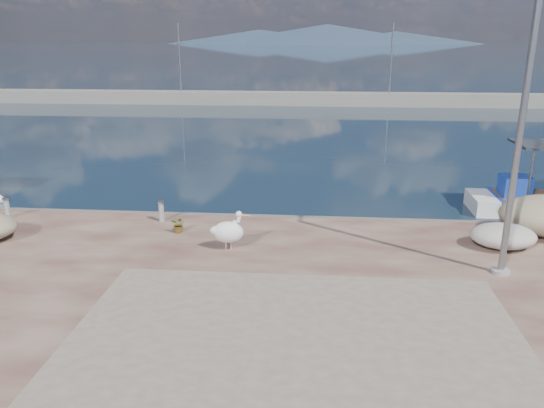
% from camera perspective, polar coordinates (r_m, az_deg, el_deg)
% --- Properties ---
extents(ground, '(1400.00, 1400.00, 0.00)m').
position_cam_1_polar(ground, '(13.20, -1.43, -10.36)').
color(ground, '#162635').
rests_on(ground, ground).
extents(quay_patch, '(9.00, 7.00, 0.01)m').
position_cam_1_polar(quay_patch, '(10.29, 2.41, -15.86)').
color(quay_patch, gray).
rests_on(quay_patch, quay).
extents(breakwater, '(120.00, 2.20, 7.50)m').
position_cam_1_polar(breakwater, '(51.92, 3.48, 11.25)').
color(breakwater, gray).
rests_on(breakwater, ground).
extents(mountains, '(370.00, 280.00, 22.00)m').
position_cam_1_polar(mountains, '(661.62, 5.42, 17.63)').
color(mountains, '#28384C').
rests_on(mountains, ground).
extents(pelican, '(1.16, 0.59, 1.12)m').
position_cam_1_polar(pelican, '(14.75, -4.67, -2.96)').
color(pelican, tan).
rests_on(pelican, quay).
extents(lamp_post, '(0.44, 0.96, 7.00)m').
position_cam_1_polar(lamp_post, '(13.72, 24.96, 5.93)').
color(lamp_post, gray).
rests_on(lamp_post, quay).
extents(bollard_near, '(0.22, 0.22, 0.68)m').
position_cam_1_polar(bollard_near, '(17.35, -11.82, -0.68)').
color(bollard_near, gray).
rests_on(bollard_near, quay).
extents(bollard_far, '(0.23, 0.23, 0.69)m').
position_cam_1_polar(bollard_far, '(19.35, -26.62, -0.30)').
color(bollard_far, gray).
rests_on(bollard_far, quay).
extents(potted_plant, '(0.57, 0.53, 0.51)m').
position_cam_1_polar(potted_plant, '(16.30, -9.98, -2.20)').
color(potted_plant, '#33722D').
rests_on(potted_plant, quay).
extents(net_pile_d, '(1.81, 1.36, 0.68)m').
position_cam_1_polar(net_pile_d, '(16.26, 23.60, -3.17)').
color(net_pile_d, '#B7B3AA').
rests_on(net_pile_d, quay).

